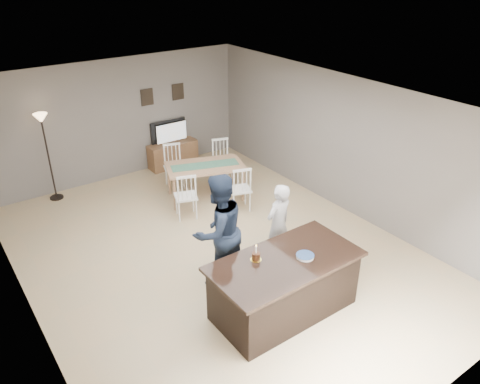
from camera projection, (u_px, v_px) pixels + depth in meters
floor at (216, 253)px, 8.18m from camera, size 8.00×8.00×0.00m
room_shell at (214, 165)px, 7.41m from camera, size 8.00×8.00×8.00m
kitchen_island at (284, 285)px, 6.67m from camera, size 2.15×1.10×0.90m
tv_console at (173, 154)px, 11.39m from camera, size 1.20×0.40×0.60m
television at (170, 132)px, 11.18m from camera, size 0.91×0.12×0.53m
tv_screen_glow at (172, 132)px, 11.12m from camera, size 0.78×0.00×0.78m
picture_frames at (163, 94)px, 10.85m from camera, size 1.10×0.02×0.38m
doorway at (80, 362)px, 4.39m from camera, size 0.00×2.10×2.65m
woman at (278, 225)px, 7.62m from camera, size 0.58×0.43×1.45m
man at (219, 231)px, 7.08m from camera, size 0.96×0.78×1.85m
birthday_cake at (256, 256)px, 6.44m from camera, size 0.16×0.16×0.24m
plate_stack at (305, 256)px, 6.51m from camera, size 0.26×0.26×0.04m
dining_table at (205, 171)px, 9.77m from camera, size 2.02×2.19×0.97m
floor_lamp at (44, 134)px, 9.35m from camera, size 0.28×0.28×1.87m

